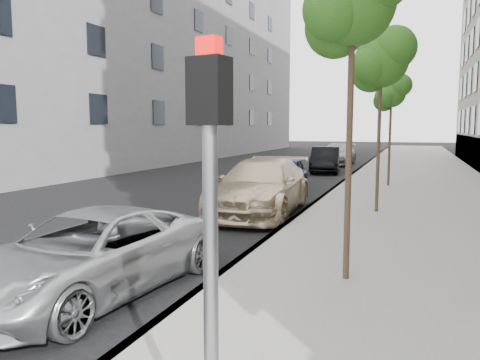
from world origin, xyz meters
The scene contains 12 objects.
ground centered at (0.00, 0.00, 0.00)m, with size 160.00×160.00×0.00m, color black.
sidewalk centered at (4.30, 24.00, 0.07)m, with size 6.40×72.00×0.14m, color gray.
curb centered at (1.18, 24.00, 0.07)m, with size 0.15×72.00×0.14m, color #9E9B93.
tree_near centered at (3.23, 1.50, 4.45)m, with size 1.66×1.46×5.14m.
tree_mid centered at (3.23, 8.00, 4.45)m, with size 1.82×1.62×5.21m.
tree_far centered at (3.23, 14.50, 3.96)m, with size 1.56×1.36×4.60m.
signal_pole centered at (2.95, -3.30, 2.02)m, with size 0.27×0.22×2.99m.
minivan centered at (-0.46, -0.22, 0.64)m, with size 2.14×4.64×1.29m, color #ADAFB2.
suv centered at (-0.10, 7.24, 0.81)m, with size 2.27×5.57×1.62m, color beige.
sedan_blue centered at (-0.82, 12.61, 0.68)m, with size 1.60×3.97×1.35m, color #101835.
sedan_black centered at (-0.58, 20.79, 0.73)m, with size 1.54×4.41×1.45m, color black.
sedan_rear centered at (-0.78, 26.35, 0.73)m, with size 2.04×5.01×1.45m, color #95989D.
Camera 1 is at (4.16, -6.00, 2.58)m, focal length 35.00 mm.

